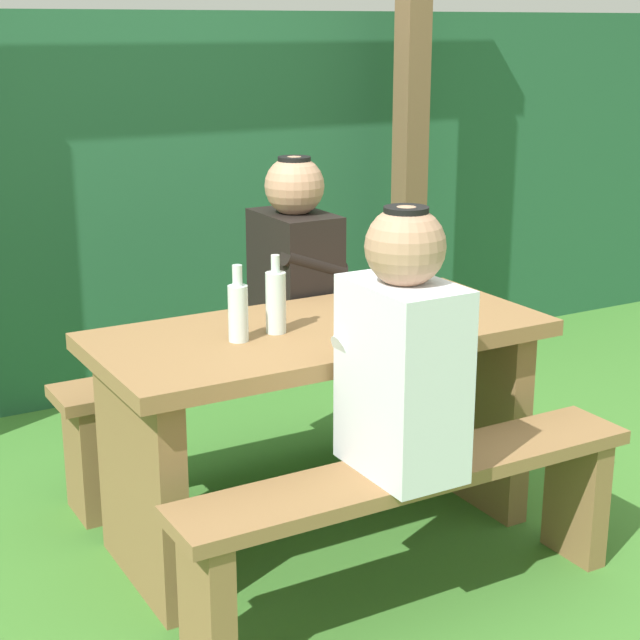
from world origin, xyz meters
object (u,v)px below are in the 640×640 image
picnic_table (320,395)px  person_white_shirt (402,352)px  bottle_left (276,301)px  bottle_right (238,310)px  person_black_coat (295,265)px  drinking_glass (375,305)px  bench_near (412,507)px  bench_far (250,395)px

picnic_table → person_white_shirt: size_ratio=1.95×
picnic_table → bottle_left: 0.35m
bottle_right → picnic_table: bearing=1.9°
picnic_table → person_white_shirt: (-0.04, -0.51, 0.29)m
person_black_coat → drinking_glass: size_ratio=7.97×
picnic_table → bench_near: (0.00, -0.51, -0.17)m
bottle_left → person_white_shirt: bearing=-78.7°
person_black_coat → bottle_left: (-0.34, -0.50, 0.03)m
person_black_coat → bottle_right: 0.70m
bench_far → person_white_shirt: size_ratio=1.95×
picnic_table → bottle_right: (-0.28, -0.01, 0.32)m
picnic_table → bottle_right: 0.42m
bench_near → drinking_glass: (0.19, 0.49, 0.43)m
person_white_shirt → person_black_coat: size_ratio=1.00×
picnic_table → person_white_shirt: 0.59m
bottle_left → bottle_right: bottle_left is taller
bench_far → bottle_left: 0.71m
bench_near → bench_far: bearing=90.0°
person_black_coat → bench_near: bearing=-100.6°
bench_near → bench_far: same height
bench_near → bottle_left: bottle_left is taller
bench_near → person_black_coat: (0.19, 1.02, 0.46)m
person_white_shirt → drinking_glass: (0.23, 0.49, -0.02)m
person_white_shirt → bench_far: bearing=87.6°
bench_near → bottle_left: size_ratio=5.86×
bench_far → picnic_table: bearing=-90.0°
bench_far → bottle_right: 0.76m
person_black_coat → bottle_left: bearing=-124.1°
bench_far → bottle_right: size_ratio=6.13×
bottle_left → bottle_right: bearing=-171.3°
drinking_glass → bottle_left: size_ratio=0.38×
picnic_table → bench_near: bearing=-90.0°
bench_far → drinking_glass: (0.19, -0.53, 0.43)m
bench_near → bottle_right: (-0.28, 0.50, 0.48)m
bottle_left → person_black_coat: bearing=55.9°
picnic_table → bench_far: bearing=90.0°
person_white_shirt → bottle_left: bearing=101.3°
drinking_glass → bottle_left: (-0.33, 0.03, 0.05)m
bench_near → bottle_left: (-0.15, 0.52, 0.49)m
bottle_right → drinking_glass: bearing=-0.9°
bench_near → bench_far: 1.02m
bench_near → drinking_glass: size_ratio=15.51×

